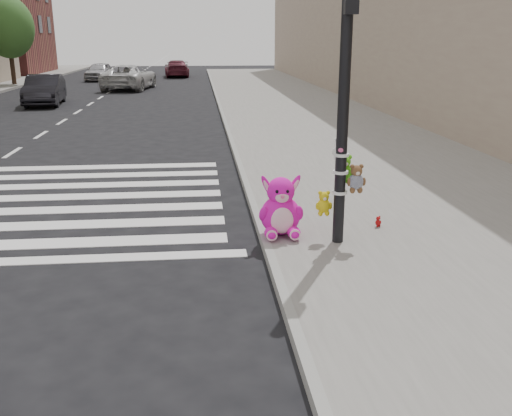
{
  "coord_description": "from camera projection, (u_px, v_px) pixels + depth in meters",
  "views": [
    {
      "loc": [
        0.61,
        -5.97,
        3.03
      ],
      "look_at": [
        1.37,
        1.6,
        0.75
      ],
      "focal_mm": 40.0,
      "sensor_mm": 36.0,
      "label": 1
    }
  ],
  "objects": [
    {
      "name": "tree_far_c",
      "position": [
        8.0,
        27.0,
        35.83
      ],
      "size": [
        3.2,
        3.2,
        5.44
      ],
      "color": "#382619",
      "rests_on": "sidewalk_far"
    },
    {
      "name": "car_white_near",
      "position": [
        130.0,
        77.0,
        34.48
      ],
      "size": [
        3.17,
        5.58,
        1.47
      ],
      "primitive_type": "imported",
      "rotation": [
        0.0,
        0.0,
        3.0
      ],
      "color": "beige",
      "rests_on": "ground"
    },
    {
      "name": "signal_pole",
      "position": [
        343.0,
        131.0,
        7.97
      ],
      "size": [
        0.69,
        0.5,
        4.0
      ],
      "color": "black",
      "rests_on": "sidewalk_near"
    },
    {
      "name": "red_teddy",
      "position": [
        378.0,
        221.0,
        9.04
      ],
      "size": [
        0.15,
        0.13,
        0.18
      ],
      "primitive_type": null,
      "rotation": [
        0.0,
        0.0,
        0.53
      ],
      "color": "#B41213",
      "rests_on": "sidewalk_near"
    },
    {
      "name": "curb_edge",
      "position": [
        233.0,
        146.0,
        16.16
      ],
      "size": [
        0.12,
        80.0,
        0.15
      ],
      "primitive_type": "cube",
      "color": "gray",
      "rests_on": "ground"
    },
    {
      "name": "ground",
      "position": [
        151.0,
        314.0,
        6.5
      ],
      "size": [
        120.0,
        120.0,
        0.0
      ],
      "primitive_type": "plane",
      "color": "black",
      "rests_on": "ground"
    },
    {
      "name": "pink_bunny",
      "position": [
        281.0,
        210.0,
        8.59
      ],
      "size": [
        0.67,
        0.7,
        0.95
      ],
      "rotation": [
        0.0,
        0.0,
        -0.02
      ],
      "color": "#EB13B5",
      "rests_on": "sidewalk_near"
    },
    {
      "name": "car_maroon_near",
      "position": [
        177.0,
        69.0,
        45.46
      ],
      "size": [
        2.14,
        4.63,
        1.31
      ],
      "primitive_type": "imported",
      "rotation": [
        0.0,
        0.0,
        3.21
      ],
      "color": "#4F1623",
      "rests_on": "ground"
    },
    {
      "name": "car_dark_far",
      "position": [
        44.0,
        90.0,
        26.47
      ],
      "size": [
        1.88,
        4.33,
        1.39
      ],
      "primitive_type": "imported",
      "rotation": [
        0.0,
        0.0,
        0.1
      ],
      "color": "black",
      "rests_on": "ground"
    },
    {
      "name": "bld_far_e",
      "position": [
        2.0,
        19.0,
        47.57
      ],
      "size": [
        6.0,
        10.0,
        9.0
      ],
      "primitive_type": "cube",
      "color": "brown",
      "rests_on": "ground"
    },
    {
      "name": "sidewalk_near",
      "position": [
        352.0,
        144.0,
        16.49
      ],
      "size": [
        7.0,
        80.0,
        0.14
      ],
      "primitive_type": "cube",
      "color": "slate",
      "rests_on": "ground"
    },
    {
      "name": "car_silver_deep",
      "position": [
        100.0,
        71.0,
        41.5
      ],
      "size": [
        1.9,
        3.99,
        1.32
      ],
      "primitive_type": "imported",
      "rotation": [
        0.0,
        0.0,
        -0.09
      ],
      "color": "#B1B1B6",
      "rests_on": "ground"
    }
  ]
}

